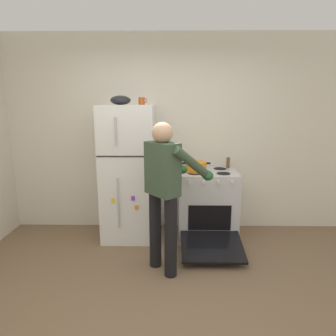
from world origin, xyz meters
name	(u,v)px	position (x,y,z in m)	size (l,w,h in m)	color
ground	(157,313)	(0.00, 0.00, 0.00)	(8.00, 8.00, 0.00)	brown
kitchen_wall_back	(163,134)	(0.00, 1.95, 1.35)	(6.00, 0.10, 2.70)	silver
refrigerator	(129,173)	(-0.45, 1.57, 0.88)	(0.68, 0.72, 1.76)	white
stove_range	(207,205)	(0.59, 1.55, 0.44)	(0.76, 1.21, 0.91)	silver
person_cook	(166,184)	(0.06, 0.71, 0.96)	(0.73, 0.74, 1.60)	black
red_pot	(196,167)	(0.43, 1.52, 0.98)	(0.37, 0.27, 0.13)	orange
coffee_mug	(142,101)	(-0.26, 1.62, 1.81)	(0.11, 0.08, 0.10)	#B24C1E
pepper_mill	(228,163)	(0.89, 1.77, 0.98)	(0.05, 0.05, 0.14)	brown
mixing_bowl	(121,100)	(-0.53, 1.57, 1.82)	(0.26, 0.26, 0.12)	black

